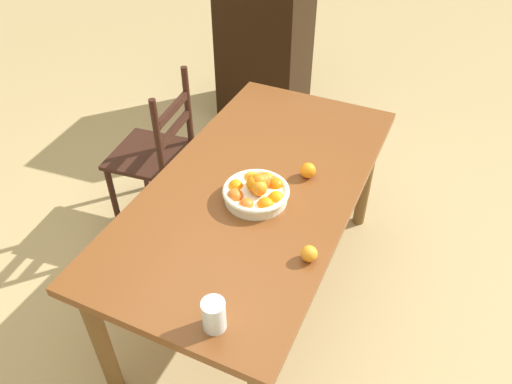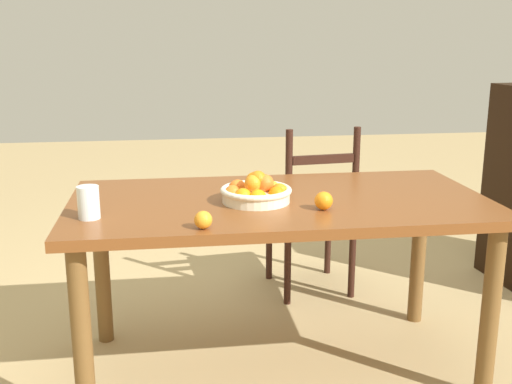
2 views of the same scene
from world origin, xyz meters
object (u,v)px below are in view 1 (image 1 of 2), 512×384
object	(u,v)px
cabinet	(267,44)
orange_loose_0	(309,254)
orange_loose_1	(308,170)
fruit_bowl	(256,192)
drinking_glass	(214,315)
dining_table	(257,199)
chair_near_window	(156,156)

from	to	relation	value
cabinet	orange_loose_0	distance (m)	2.34
cabinet	orange_loose_1	distance (m)	1.86
fruit_bowl	orange_loose_0	bearing A→B (deg)	-125.66
cabinet	drinking_glass	size ratio (longest dim) A/B	9.46
dining_table	orange_loose_1	distance (m)	0.26
dining_table	orange_loose_1	size ratio (longest dim) A/B	24.14
fruit_bowl	drinking_glass	xyz separation A→B (m)	(-0.62, -0.14, 0.02)
orange_loose_0	orange_loose_1	distance (m)	0.49
orange_loose_0	orange_loose_1	size ratio (longest dim) A/B	0.89
cabinet	orange_loose_0	world-z (taller)	cabinet
orange_loose_1	drinking_glass	world-z (taller)	drinking_glass
chair_near_window	orange_loose_1	size ratio (longest dim) A/B	13.46
fruit_bowl	dining_table	bearing A→B (deg)	23.50
dining_table	orange_loose_1	bearing A→B (deg)	-54.21
chair_near_window	drinking_glass	world-z (taller)	chair_near_window
cabinet	drinking_glass	world-z (taller)	cabinet
orange_loose_0	orange_loose_1	bearing A→B (deg)	20.51
chair_near_window	drinking_glass	xyz separation A→B (m)	(-1.04, -0.95, 0.36)
orange_loose_0	drinking_glass	distance (m)	0.43
fruit_bowl	drinking_glass	bearing A→B (deg)	-167.57
dining_table	orange_loose_1	xyz separation A→B (m)	(0.13, -0.18, 0.13)
chair_near_window	cabinet	bearing A→B (deg)	171.24
chair_near_window	orange_loose_1	distance (m)	1.04
chair_near_window	cabinet	distance (m)	1.43
chair_near_window	orange_loose_1	world-z (taller)	chair_near_window
fruit_bowl	drinking_glass	distance (m)	0.63
orange_loose_0	dining_table	bearing A→B (deg)	47.68
cabinet	fruit_bowl	distance (m)	2.01
dining_table	fruit_bowl	distance (m)	0.17
dining_table	fruit_bowl	bearing A→B (deg)	-156.50
chair_near_window	cabinet	world-z (taller)	cabinet
chair_near_window	orange_loose_0	bearing A→B (deg)	54.01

